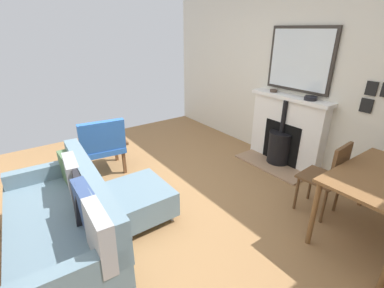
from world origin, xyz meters
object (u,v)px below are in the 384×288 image
at_px(ottoman, 140,199).
at_px(dining_chair_near_fireplace, 329,174).
at_px(mantel_bowl_near, 274,91).
at_px(mantel_bowl_far, 310,98).
at_px(sofa, 66,221).
at_px(fireplace, 284,135).
at_px(armchair_accent, 102,144).

xyz_separation_m(ottoman, dining_chair_near_fireplace, (-1.71, 1.17, 0.29)).
xyz_separation_m(mantel_bowl_near, mantel_bowl_far, (0.00, 0.62, 0.01)).
height_order(sofa, dining_chair_near_fireplace, dining_chair_near_fireplace).
distance_m(mantel_bowl_far, sofa, 3.29).
distance_m(sofa, ottoman, 0.79).
relative_size(fireplace, ottoman, 1.84).
distance_m(sofa, armchair_accent, 1.56).
height_order(mantel_bowl_near, ottoman, mantel_bowl_near).
relative_size(mantel_bowl_near, mantel_bowl_far, 0.69).
xyz_separation_m(sofa, ottoman, (-0.77, -0.12, -0.14)).
bearing_deg(fireplace, mantel_bowl_near, -92.39).
relative_size(armchair_accent, dining_chair_near_fireplace, 0.96).
height_order(fireplace, mantel_bowl_near, mantel_bowl_near).
relative_size(mantel_bowl_far, armchair_accent, 0.20).
bearing_deg(mantel_bowl_near, mantel_bowl_far, 90.00).
height_order(fireplace, mantel_bowl_far, mantel_bowl_far).
bearing_deg(fireplace, armchair_accent, -28.17).
distance_m(fireplace, ottoman, 2.43).
distance_m(armchair_accent, dining_chair_near_fireplace, 2.93).
distance_m(mantel_bowl_far, armchair_accent, 2.96).
bearing_deg(dining_chair_near_fireplace, mantel_bowl_near, -116.97).
bearing_deg(ottoman, armchair_accent, -90.70).
bearing_deg(fireplace, ottoman, -1.63).
bearing_deg(sofa, ottoman, -170.89).
height_order(mantel_bowl_near, armchair_accent, mantel_bowl_near).
height_order(mantel_bowl_far, dining_chair_near_fireplace, mantel_bowl_far).
bearing_deg(armchair_accent, ottoman, 89.30).
relative_size(fireplace, armchair_accent, 1.50).
relative_size(mantel_bowl_far, sofa, 0.09).
bearing_deg(ottoman, mantel_bowl_near, -174.44).
bearing_deg(ottoman, sofa, 9.11).
height_order(mantel_bowl_near, dining_chair_near_fireplace, mantel_bowl_near).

